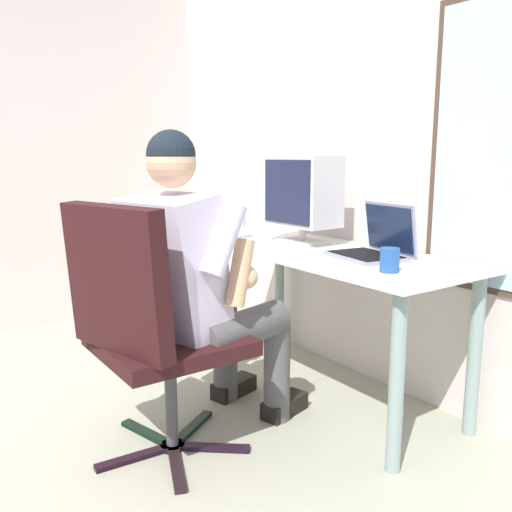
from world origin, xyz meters
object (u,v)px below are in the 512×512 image
wine_glass (238,220)px  coffee_mug (390,260)px  laptop (376,243)px  desk (324,273)px  crt_monitor (303,192)px  person_seated (199,283)px  office_chair (145,320)px

wine_glass → coffee_mug: bearing=0.5°
laptop → desk: bearing=-166.2°
crt_monitor → wine_glass: 0.40m
desk → coffee_mug: coffee_mug is taller
wine_glass → desk: bearing=15.0°
desk → person_seated: person_seated is taller
desk → person_seated: size_ratio=1.16×
office_chair → coffee_mug: office_chair is taller
person_seated → coffee_mug: 0.77m
office_chair → person_seated: bearing=103.0°
crt_monitor → coffee_mug: size_ratio=4.70×
person_seated → wine_glass: (-0.56, 0.56, 0.17)m
crt_monitor → office_chair: bearing=-73.8°
laptop → office_chair: bearing=-100.5°
desk → coffee_mug: (0.52, -0.14, 0.16)m
person_seated → crt_monitor: 0.85m
office_chair → laptop: size_ratio=2.82×
crt_monitor → laptop: size_ratio=1.24×
office_chair → coffee_mug: (0.45, 0.84, 0.21)m
crt_monitor → coffee_mug: 0.79m
wine_glass → laptop: bearing=14.6°
office_chair → wine_glass: bearing=126.7°
wine_glass → coffee_mug: wine_glass is taller
crt_monitor → laptop: bearing=2.8°
desk → office_chair: 0.98m
office_chair → person_seated: size_ratio=0.80×
desk → coffee_mug: bearing=-14.6°
desk → laptop: laptop is taller
office_chair → crt_monitor: (-0.30, 1.02, 0.42)m
desk → crt_monitor: bearing=169.4°
crt_monitor → coffee_mug: crt_monitor is taller
desk → wine_glass: (-0.54, -0.15, 0.22)m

